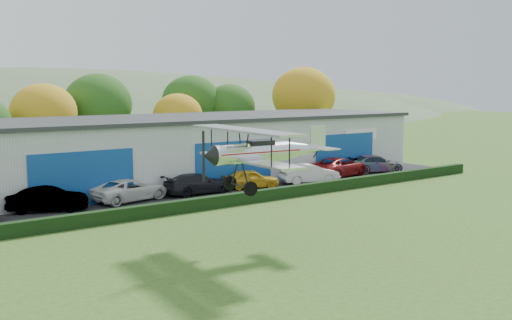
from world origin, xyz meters
TOP-DOWN VIEW (x-y plane):
  - ground at (0.00, 0.00)m, footprint 300.00×300.00m
  - apron at (3.00, 21.00)m, footprint 48.00×9.00m
  - hedge at (3.00, 16.20)m, footprint 46.00×0.60m
  - hangar at (5.00, 27.98)m, footprint 40.60×12.60m
  - tree_belt at (0.85, 40.62)m, footprint 75.70×13.22m
  - car_1 at (-9.51, 21.35)m, footprint 5.06×3.43m
  - car_2 at (-3.92, 21.51)m, footprint 5.76×3.45m
  - car_3 at (1.10, 21.03)m, footprint 5.14×2.13m
  - car_4 at (5.59, 20.62)m, footprint 4.63×3.10m
  - car_5 at (10.78, 19.73)m, footprint 5.06×3.01m
  - car_6 at (15.17, 20.90)m, footprint 6.46×3.93m
  - car_7 at (19.73, 20.79)m, footprint 5.69×3.77m
  - biplane at (-3.56, 7.07)m, footprint 7.02×8.06m

SIDE VIEW (x-z plane):
  - ground at x=0.00m, z-range 0.00..0.00m
  - apron at x=3.00m, z-range 0.00..0.05m
  - hedge at x=3.00m, z-range 0.00..0.80m
  - car_4 at x=5.59m, z-range 0.05..1.51m
  - car_3 at x=1.10m, z-range 0.05..1.53m
  - car_2 at x=-3.92m, z-range 0.05..1.55m
  - car_7 at x=19.73m, z-range 0.05..1.58m
  - car_5 at x=10.78m, z-range 0.05..1.63m
  - car_1 at x=-9.51m, z-range 0.05..1.63m
  - car_6 at x=15.17m, z-range 0.05..1.72m
  - hangar at x=5.00m, z-range 0.01..5.31m
  - biplane at x=-3.56m, z-range 3.25..6.26m
  - tree_belt at x=0.85m, z-range 0.55..10.67m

